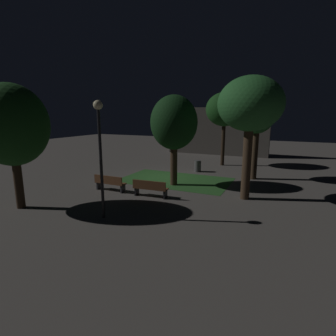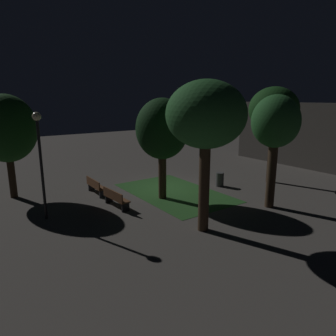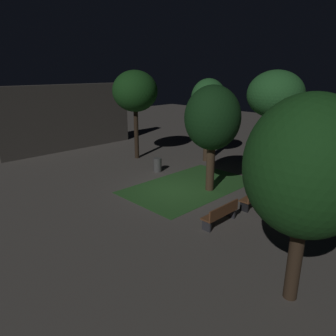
# 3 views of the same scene
# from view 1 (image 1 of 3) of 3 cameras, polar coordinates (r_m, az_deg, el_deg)

# --- Properties ---
(ground_plane) EXTENTS (60.00, 60.00, 0.00)m
(ground_plane) POSITION_cam_1_polar(r_m,az_deg,el_deg) (17.17, -1.33, -2.18)
(ground_plane) COLOR #56514C
(grass_lawn) EXTENTS (6.88, 4.18, 0.01)m
(grass_lawn) POSITION_cam_1_polar(r_m,az_deg,el_deg) (16.58, 1.56, -2.67)
(grass_lawn) COLOR #2D6028
(grass_lawn) RESTS_ON ground
(bench_front_left) EXTENTS (1.80, 0.48, 0.88)m
(bench_front_left) POSITION_cam_1_polar(r_m,az_deg,el_deg) (14.47, -12.73, -3.14)
(bench_front_left) COLOR brown
(bench_front_left) RESTS_ON ground
(bench_front_right) EXTENTS (1.83, 0.61, 0.88)m
(bench_front_right) POSITION_cam_1_polar(r_m,az_deg,el_deg) (13.13, -3.97, -4.40)
(bench_front_right) COLOR brown
(bench_front_right) RESTS_ON ground
(tree_tall_center) EXTENTS (2.70, 2.70, 5.22)m
(tree_tall_center) POSITION_cam_1_polar(r_m,az_deg,el_deg) (14.95, 1.32, 9.81)
(tree_tall_center) COLOR #423021
(tree_tall_center) RESTS_ON ground
(tree_right_canopy) EXTENTS (2.21, 2.21, 5.37)m
(tree_right_canopy) POSITION_cam_1_polar(r_m,az_deg,el_deg) (17.33, 19.02, 10.78)
(tree_right_canopy) COLOR #423021
(tree_right_canopy) RESTS_ON ground
(tree_left_canopy) EXTENTS (3.02, 3.02, 5.41)m
(tree_left_canopy) POSITION_cam_1_polar(r_m,az_deg,el_deg) (12.90, -31.21, 7.98)
(tree_left_canopy) COLOR #38281C
(tree_left_canopy) RESTS_ON ground
(tree_back_left) EXTENTS (2.96, 2.96, 5.87)m
(tree_back_left) POSITION_cam_1_polar(r_m,az_deg,el_deg) (21.57, 12.35, 12.44)
(tree_back_left) COLOR #2D2116
(tree_back_left) RESTS_ON ground
(tree_lawn_side) EXTENTS (3.02, 3.02, 5.88)m
(tree_lawn_side) POSITION_cam_1_polar(r_m,az_deg,el_deg) (12.91, 17.68, 12.99)
(tree_lawn_side) COLOR #423021
(tree_lawn_side) RESTS_ON ground
(lamp_post_plaza_west) EXTENTS (0.36, 0.36, 4.65)m
(lamp_post_plaza_west) POSITION_cam_1_polar(r_m,az_deg,el_deg) (10.31, -14.80, 5.94)
(lamp_post_plaza_west) COLOR black
(lamp_post_plaza_west) RESTS_ON ground
(trash_bin) EXTENTS (0.49, 0.49, 0.84)m
(trash_bin) POSITION_cam_1_polar(r_m,az_deg,el_deg) (19.06, 6.55, 0.43)
(trash_bin) COLOR #4C4C4C
(trash_bin) RESTS_ON ground
(building_wall_backdrop) EXTENTS (10.45, 0.80, 4.85)m
(building_wall_backdrop) POSITION_cam_1_polar(r_m,az_deg,el_deg) (27.55, 10.65, 7.97)
(building_wall_backdrop) COLOR #4C4742
(building_wall_backdrop) RESTS_ON ground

